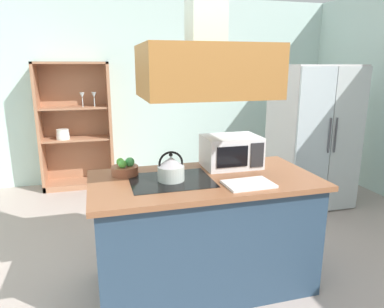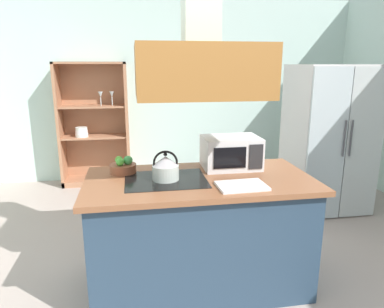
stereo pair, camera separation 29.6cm
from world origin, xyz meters
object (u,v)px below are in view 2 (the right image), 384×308
(kettle, at_px, (166,168))
(cutting_board, at_px, (242,186))
(refrigerator, at_px, (328,139))
(dish_cabinet, at_px, (95,131))
(fruit_bowl, at_px, (123,167))
(microwave, at_px, (231,152))

(kettle, bearing_deg, cutting_board, -25.64)
(refrigerator, bearing_deg, kettle, -147.60)
(kettle, distance_m, cutting_board, 0.57)
(refrigerator, distance_m, dish_cabinet, 3.22)
(dish_cabinet, relative_size, fruit_bowl, 8.53)
(fruit_bowl, bearing_deg, dish_cabinet, 100.50)
(dish_cabinet, bearing_deg, fruit_bowl, -79.50)
(refrigerator, distance_m, microwave, 1.86)
(refrigerator, xyz_separation_m, cutting_board, (-1.56, -1.56, 0.04))
(kettle, xyz_separation_m, microwave, (0.56, 0.24, 0.04))
(cutting_board, bearing_deg, kettle, 154.36)
(refrigerator, bearing_deg, fruit_bowl, -155.59)
(kettle, bearing_deg, microwave, 22.70)
(dish_cabinet, bearing_deg, kettle, -74.19)
(refrigerator, xyz_separation_m, fruit_bowl, (-2.39, -1.08, 0.08))
(dish_cabinet, distance_m, fruit_bowl, 2.60)
(refrigerator, bearing_deg, microwave, -144.43)
(microwave, xyz_separation_m, fruit_bowl, (-0.88, -0.00, -0.08))
(cutting_board, bearing_deg, fruit_bowl, 150.00)
(microwave, relative_size, fruit_bowl, 2.22)
(cutting_board, height_order, microwave, microwave)
(dish_cabinet, xyz_separation_m, microwave, (1.35, -2.55, 0.25))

